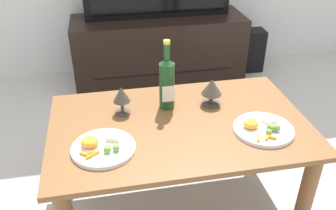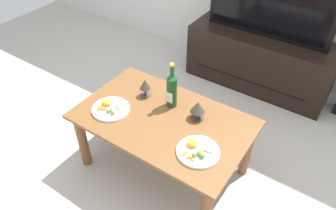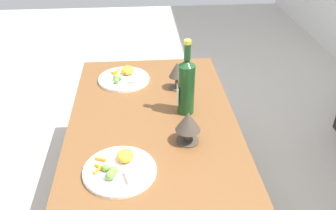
{
  "view_description": "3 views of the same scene",
  "coord_description": "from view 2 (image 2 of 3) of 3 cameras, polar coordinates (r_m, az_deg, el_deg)",
  "views": [
    {
      "loc": [
        -0.31,
        -1.31,
        1.4
      ],
      "look_at": [
        -0.04,
        0.07,
        0.56
      ],
      "focal_mm": 38.45,
      "sensor_mm": 36.0,
      "label": 1
    },
    {
      "loc": [
        0.92,
        -1.29,
        1.93
      ],
      "look_at": [
        -0.01,
        0.07,
        0.56
      ],
      "focal_mm": 34.37,
      "sensor_mm": 36.0,
      "label": 2
    },
    {
      "loc": [
        1.33,
        -0.04,
        1.39
      ],
      "look_at": [
        0.05,
        0.06,
        0.59
      ],
      "focal_mm": 39.56,
      "sensor_mm": 36.0,
      "label": 3
    }
  ],
  "objects": [
    {
      "name": "ground_plane",
      "position": [
        2.49,
        -0.77,
        -10.88
      ],
      "size": [
        6.4,
        6.4,
        0.0
      ],
      "primitive_type": "plane",
      "color": "#B7B2A8"
    },
    {
      "name": "dining_table",
      "position": [
        2.19,
        -0.86,
        -4.1
      ],
      "size": [
        1.15,
        0.72,
        0.5
      ],
      "color": "brown",
      "rests_on": "ground_plane"
    },
    {
      "name": "tv_stand",
      "position": [
        3.26,
        15.83,
        7.57
      ],
      "size": [
        1.36,
        0.46,
        0.54
      ],
      "color": "black",
      "rests_on": "ground_plane"
    },
    {
      "name": "tv_screen",
      "position": [
        3.02,
        17.62,
        15.94
      ],
      "size": [
        1.12,
        0.05,
        0.51
      ],
      "color": "black",
      "rests_on": "tv_stand"
    },
    {
      "name": "wine_bottle",
      "position": [
        2.15,
        0.68,
        2.81
      ],
      "size": [
        0.07,
        0.07,
        0.34
      ],
      "color": "#19471E",
      "rests_on": "dining_table"
    },
    {
      "name": "goblet_left",
      "position": [
        2.27,
        -4.09,
        3.54
      ],
      "size": [
        0.08,
        0.08,
        0.14
      ],
      "color": "#473D33",
      "rests_on": "dining_table"
    },
    {
      "name": "goblet_right",
      "position": [
        2.08,
        5.3,
        -0.48
      ],
      "size": [
        0.1,
        0.1,
        0.13
      ],
      "color": "#473D33",
      "rests_on": "dining_table"
    },
    {
      "name": "dinner_plate_left",
      "position": [
        2.22,
        -10.17,
        -0.54
      ],
      "size": [
        0.26,
        0.26,
        0.05
      ],
      "color": "white",
      "rests_on": "dining_table"
    },
    {
      "name": "dinner_plate_right",
      "position": [
        1.92,
        5.31,
        -8.1
      ],
      "size": [
        0.26,
        0.26,
        0.05
      ],
      "color": "white",
      "rests_on": "dining_table"
    }
  ]
}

